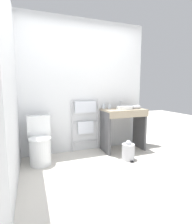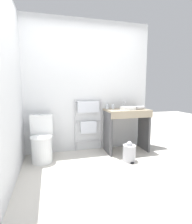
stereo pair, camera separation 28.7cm
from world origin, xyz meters
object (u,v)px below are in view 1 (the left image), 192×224
sink_basin (125,107)px  cup_near_wall (104,106)px  towel_radiator (86,118)px  cup_near_edge (110,106)px  toilet (40,144)px  hair_dryer (136,107)px  trash_bin (128,151)px

sink_basin → cup_near_wall: 0.41m
towel_radiator → cup_near_edge: towel_radiator is taller
sink_basin → towel_radiator: bearing=162.3°
toilet → hair_dryer: (1.87, 0.01, 0.54)m
toilet → towel_radiator: bearing=18.1°
towel_radiator → cup_near_wall: size_ratio=10.72×
cup_near_edge → trash_bin: cup_near_edge is taller
hair_dryer → toilet: bearing=-179.8°
sink_basin → hair_dryer: size_ratio=1.61×
towel_radiator → trash_bin: 1.04m
cup_near_wall → cup_near_edge: 0.12m
cup_near_edge → hair_dryer: (0.49, -0.21, -0.01)m
toilet → cup_near_wall: 1.42m
hair_dryer → cup_near_edge: bearing=157.0°
sink_basin → trash_bin: bearing=-110.7°
toilet → towel_radiator: size_ratio=0.77×
cup_near_wall → hair_dryer: 0.64m
toilet → trash_bin: bearing=-15.7°
towel_radiator → cup_near_edge: 0.54m
cup_near_wall → trash_bin: bearing=-74.8°
cup_near_wall → trash_bin: 1.02m
towel_radiator → sink_basin: 0.80m
toilet → hair_dryer: 1.94m
towel_radiator → sink_basin: towel_radiator is taller
cup_near_edge → hair_dryer: size_ratio=0.46×
towel_radiator → cup_near_edge: bearing=-9.2°
towel_radiator → trash_bin: size_ratio=2.92×
cup_near_edge → cup_near_wall: bearing=154.5°
sink_basin → cup_near_edge: cup_near_edge is taller
toilet → cup_near_edge: (1.38, 0.21, 0.56)m
cup_near_edge → trash_bin: 0.97m
cup_near_wall → trash_bin: cup_near_wall is taller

